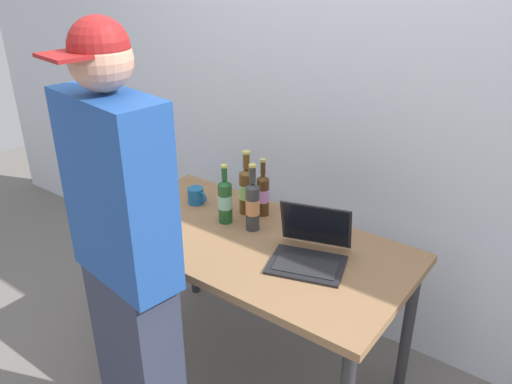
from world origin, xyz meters
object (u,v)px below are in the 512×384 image
Objects in this scene: person_figure at (127,265)px; laptop at (310,249)px; beer_bottle_amber at (247,189)px; beer_bottle_dark at (263,194)px; beer_bottle_brown at (253,204)px; coffee_mug at (196,196)px; beer_bottle_green at (225,200)px.

laptop is at bearing 57.24° from person_figure.
beer_bottle_amber is 0.08m from beer_bottle_dark.
beer_bottle_brown is at bearing 85.39° from person_figure.
beer_bottle_dark is at bearing 16.91° from coffee_mug.
beer_bottle_amber is 1.11× the size of beer_bottle_dark.
coffee_mug is at bearing -164.52° from beer_bottle_amber.
person_figure is at bearing -94.61° from beer_bottle_brown.
laptop is 1.29× the size of beer_bottle_green.
laptop is 0.37m from beer_bottle_brown.
coffee_mug is at bearing 171.96° from laptop.
beer_bottle_amber reaches higher than beer_bottle_dark.
beer_bottle_dark is 0.37m from coffee_mug.
beer_bottle_amber is 0.82m from person_figure.
laptop is 1.17× the size of beer_bottle_brown.
person_figure reaches higher than laptop.
person_figure is at bearing -85.16° from beer_bottle_amber.
person_figure is at bearing -90.54° from beer_bottle_dark.
beer_bottle_amber is 1.10× the size of beer_bottle_green.
beer_bottle_dark is at bearing 21.76° from beer_bottle_amber.
beer_bottle_brown is 1.12× the size of beer_bottle_dark.
person_figure reaches higher than beer_bottle_green.
beer_bottle_amber is at bearing 94.84° from person_figure.
laptop is 3.37× the size of coffee_mug.
person_figure reaches higher than beer_bottle_brown.
laptop is 0.21× the size of person_figure.
coffee_mug is (-0.34, 0.74, -0.11)m from person_figure.
beer_bottle_brown is at bearing 7.89° from beer_bottle_green.
person_figure is 0.83m from coffee_mug.
person_figure is (-0.01, -0.85, 0.04)m from beer_bottle_dark.
beer_bottle_brown is 0.41m from coffee_mug.
beer_bottle_amber reaches higher than coffee_mug.
person_figure is at bearing -122.76° from laptop.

